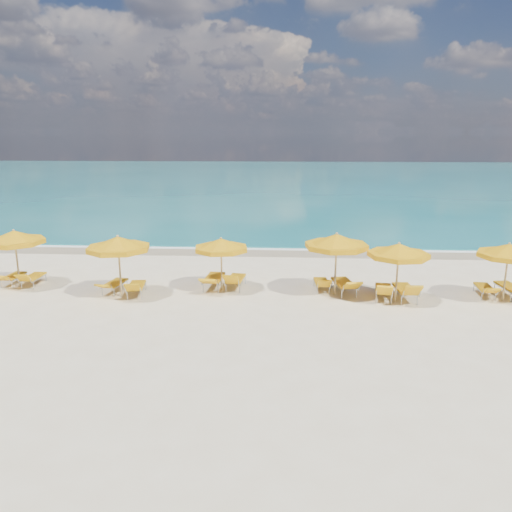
{
  "coord_description": "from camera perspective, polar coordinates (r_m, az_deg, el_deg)",
  "views": [
    {
      "loc": [
        1.16,
        -18.27,
        6.13
      ],
      "look_at": [
        0.0,
        1.5,
        1.2
      ],
      "focal_mm": 35.0,
      "sensor_mm": 36.0,
      "label": 1
    }
  ],
  "objects": [
    {
      "name": "lounger_4_left",
      "position": [
        20.0,
        7.51,
        -3.39
      ],
      "size": [
        0.63,
        1.62,
        0.74
      ],
      "rotation": [
        0.0,
        0.0,
        0.06
      ],
      "color": "#A5A8AD",
      "rests_on": "ground"
    },
    {
      "name": "whitecap_near",
      "position": [
        36.51,
        -8.03,
        4.18
      ],
      "size": [
        14.0,
        0.36,
        0.05
      ],
      "primitive_type": "cube",
      "color": "white",
      "rests_on": "ground"
    },
    {
      "name": "umbrella_1",
      "position": [
        22.09,
        -25.9,
        1.88
      ],
      "size": [
        2.9,
        2.9,
        2.39
      ],
      "rotation": [
        0.0,
        0.0,
        0.27
      ],
      "color": "tan",
      "rests_on": "ground"
    },
    {
      "name": "ground_plane",
      "position": [
        19.3,
        -0.26,
        -4.53
      ],
      "size": [
        120.0,
        120.0,
        0.0
      ],
      "primitive_type": "plane",
      "color": "beige"
    },
    {
      "name": "whitecap_far",
      "position": [
        43.25,
        12.48,
        5.51
      ],
      "size": [
        18.0,
        0.3,
        0.05
      ],
      "primitive_type": "cube",
      "color": "white",
      "rests_on": "ground"
    },
    {
      "name": "lounger_6_left",
      "position": [
        21.05,
        24.68,
        -3.71
      ],
      "size": [
        0.68,
        1.71,
        0.66
      ],
      "rotation": [
        0.0,
        0.0,
        -0.08
      ],
      "color": "#A5A8AD",
      "rests_on": "ground"
    },
    {
      "name": "umbrella_3",
      "position": [
        19.48,
        -4.01,
        1.25
      ],
      "size": [
        2.61,
        2.61,
        2.17
      ],
      "rotation": [
        0.0,
        0.0,
        -0.25
      ],
      "color": "tan",
      "rests_on": "ground"
    },
    {
      "name": "lounger_2_left",
      "position": [
        20.45,
        -15.87,
        -3.42
      ],
      "size": [
        0.82,
        1.79,
        0.63
      ],
      "rotation": [
        0.0,
        0.0,
        -0.16
      ],
      "color": "#A5A8AD",
      "rests_on": "ground"
    },
    {
      "name": "umbrella_6",
      "position": [
        20.35,
        26.91,
        0.49
      ],
      "size": [
        2.42,
        2.42,
        2.25
      ],
      "rotation": [
        0.0,
        0.0,
        -0.09
      ],
      "color": "tan",
      "rests_on": "ground"
    },
    {
      "name": "lounger_6_right",
      "position": [
        21.46,
        27.03,
        -3.58
      ],
      "size": [
        0.79,
        1.89,
        0.74
      ],
      "rotation": [
        0.0,
        0.0,
        0.11
      ],
      "color": "#A5A8AD",
      "rests_on": "ground"
    },
    {
      "name": "lounger_5_left",
      "position": [
        19.46,
        14.35,
        -4.14
      ],
      "size": [
        0.86,
        1.84,
        0.84
      ],
      "rotation": [
        0.0,
        0.0,
        -0.15
      ],
      "color": "#A5A8AD",
      "rests_on": "ground"
    },
    {
      "name": "ocean",
      "position": [
        66.56,
        2.37,
        8.69
      ],
      "size": [
        120.0,
        80.0,
        0.3
      ],
      "primitive_type": "cube",
      "color": "#126467",
      "rests_on": "ground"
    },
    {
      "name": "lounger_5_right",
      "position": [
        19.59,
        16.67,
        -4.12
      ],
      "size": [
        0.73,
        1.92,
        0.91
      ],
      "rotation": [
        0.0,
        0.0,
        0.05
      ],
      "color": "#A5A8AD",
      "rests_on": "ground"
    },
    {
      "name": "wet_sand_band",
      "position": [
        26.42,
        0.75,
        0.56
      ],
      "size": [
        120.0,
        2.6,
        0.01
      ],
      "primitive_type": "cube",
      "color": "tan",
      "rests_on": "ground"
    },
    {
      "name": "lounger_3_left",
      "position": [
        20.19,
        -4.85,
        -3.02
      ],
      "size": [
        0.81,
        2.11,
        0.78
      ],
      "rotation": [
        0.0,
        0.0,
        -0.07
      ],
      "color": "#A5A8AD",
      "rests_on": "ground"
    },
    {
      "name": "lounger_1_left",
      "position": [
        22.98,
        -26.01,
        -2.44
      ],
      "size": [
        0.6,
        1.66,
        0.66
      ],
      "rotation": [
        0.0,
        0.0,
        -0.04
      ],
      "color": "#A5A8AD",
      "rests_on": "ground"
    },
    {
      "name": "foam_line",
      "position": [
        27.19,
        0.83,
        0.95
      ],
      "size": [
        120.0,
        1.2,
        0.03
      ],
      "primitive_type": "cube",
      "color": "white",
      "rests_on": "ground"
    },
    {
      "name": "umbrella_4",
      "position": [
        19.09,
        9.19,
        1.62
      ],
      "size": [
        3.0,
        3.0,
        2.47
      ],
      "rotation": [
        0.0,
        0.0,
        -0.27
      ],
      "color": "tan",
      "rests_on": "ground"
    },
    {
      "name": "lounger_4_right",
      "position": [
        19.78,
        10.06,
        -3.57
      ],
      "size": [
        1.03,
        2.07,
        0.83
      ],
      "rotation": [
        0.0,
        0.0,
        0.2
      ],
      "color": "#A5A8AD",
      "rests_on": "ground"
    },
    {
      "name": "lounger_1_right",
      "position": [
        22.48,
        -24.1,
        -2.56
      ],
      "size": [
        0.58,
        1.65,
        0.75
      ],
      "rotation": [
        0.0,
        0.0,
        0.01
      ],
      "color": "#A5A8AD",
      "rests_on": "ground"
    },
    {
      "name": "umbrella_2",
      "position": [
        19.33,
        -15.48,
        1.31
      ],
      "size": [
        2.85,
        2.85,
        2.41
      ],
      "rotation": [
        0.0,
        0.0,
        -0.22
      ],
      "color": "tan",
      "rests_on": "ground"
    },
    {
      "name": "lounger_3_right",
      "position": [
        20.14,
        -2.35,
        -3.08
      ],
      "size": [
        0.79,
        1.84,
        0.85
      ],
      "rotation": [
        0.0,
        0.0,
        -0.11
      ],
      "color": "#A5A8AD",
      "rests_on": "ground"
    },
    {
      "name": "lounger_2_right",
      "position": [
        19.84,
        -13.51,
        -3.77
      ],
      "size": [
        0.8,
        1.79,
        0.78
      ],
      "rotation": [
        0.0,
        0.0,
        0.13
      ],
      "color": "#A5A8AD",
      "rests_on": "ground"
    },
    {
      "name": "umbrella_5",
      "position": [
        18.8,
        15.99,
        0.55
      ],
      "size": [
        2.68,
        2.68,
        2.28
      ],
      "rotation": [
        0.0,
        0.0,
        -0.22
      ],
      "color": "tan",
      "rests_on": "ground"
    }
  ]
}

